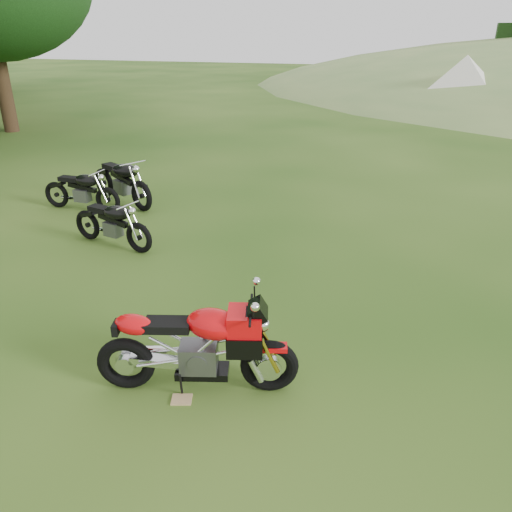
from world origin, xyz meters
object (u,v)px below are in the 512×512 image
(sport_motorcycle, at_px, (196,340))
(tent_mid, at_px, (463,84))
(vintage_moto_a, at_px, (81,189))
(vintage_moto_b, at_px, (121,180))
(plywood_board, at_px, (182,399))
(vintage_moto_c, at_px, (111,222))

(sport_motorcycle, bearing_deg, tent_mid, 64.56)
(vintage_moto_a, bearing_deg, sport_motorcycle, -44.48)
(vintage_moto_b, bearing_deg, tent_mid, 91.35)
(sport_motorcycle, xyz_separation_m, tent_mid, (3.50, 23.88, 0.69))
(plywood_board, bearing_deg, sport_motorcycle, 70.23)
(vintage_moto_c, height_order, tent_mid, tent_mid)
(sport_motorcycle, bearing_deg, vintage_moto_b, 111.86)
(vintage_moto_c, bearing_deg, plywood_board, -36.67)
(vintage_moto_c, distance_m, tent_mid, 21.72)
(sport_motorcycle, xyz_separation_m, vintage_moto_a, (-5.04, 4.80, -0.15))
(vintage_moto_b, xyz_separation_m, tent_mid, (7.95, 18.38, 0.75))
(vintage_moto_a, height_order, vintage_moto_c, vintage_moto_a)
(vintage_moto_b, bearing_deg, plywood_board, -28.11)
(plywood_board, bearing_deg, tent_mid, 81.54)
(sport_motorcycle, height_order, plywood_board, sport_motorcycle)
(sport_motorcycle, xyz_separation_m, vintage_moto_c, (-3.23, 3.25, -0.16))
(sport_motorcycle, height_order, tent_mid, tent_mid)
(vintage_moto_a, distance_m, vintage_moto_c, 2.38)
(plywood_board, relative_size, tent_mid, 0.07)
(vintage_moto_b, relative_size, tent_mid, 0.71)
(plywood_board, height_order, vintage_moto_a, vintage_moto_a)
(vintage_moto_a, bearing_deg, tent_mid, 64.98)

